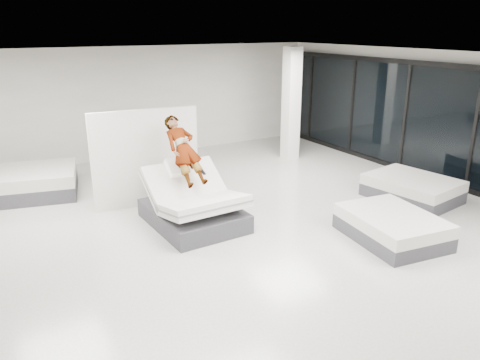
{
  "coord_description": "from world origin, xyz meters",
  "views": [
    {
      "loc": [
        -3.94,
        -6.39,
        3.77
      ],
      "look_at": [
        0.2,
        0.82,
        1.0
      ],
      "focal_mm": 35.0,
      "sensor_mm": 36.0,
      "label": 1
    }
  ],
  "objects_px": {
    "divider_panel": "(146,158)",
    "column": "(291,104)",
    "remote": "(203,172)",
    "flat_bed_right_near": "(392,227)",
    "hero_bed": "(193,206)",
    "flat_bed_left_far": "(25,183)",
    "flat_bed_right_far": "(412,188)",
    "person": "(185,161)"
  },
  "relations": [
    {
      "from": "divider_panel",
      "to": "column",
      "type": "xyz_separation_m",
      "value": [
        4.88,
        1.51,
        0.55
      ]
    },
    {
      "from": "hero_bed",
      "to": "person",
      "type": "xyz_separation_m",
      "value": [
        -0.01,
        0.32,
        0.84
      ]
    },
    {
      "from": "flat_bed_left_far",
      "to": "hero_bed",
      "type": "bearing_deg",
      "value": -52.08
    },
    {
      "from": "remote",
      "to": "hero_bed",
      "type": "bearing_deg",
      "value": 171.84
    },
    {
      "from": "person",
      "to": "column",
      "type": "height_order",
      "value": "column"
    },
    {
      "from": "hero_bed",
      "to": "flat_bed_right_far",
      "type": "distance_m",
      "value": 5.01
    },
    {
      "from": "flat_bed_right_far",
      "to": "flat_bed_right_near",
      "type": "distance_m",
      "value": 2.37
    },
    {
      "from": "column",
      "to": "flat_bed_right_far",
      "type": "bearing_deg",
      "value": -84.74
    },
    {
      "from": "remote",
      "to": "divider_panel",
      "type": "bearing_deg",
      "value": 109.04
    },
    {
      "from": "remote",
      "to": "flat_bed_right_far",
      "type": "xyz_separation_m",
      "value": [
        4.66,
        -1.14,
        -0.8
      ]
    },
    {
      "from": "remote",
      "to": "flat_bed_left_far",
      "type": "bearing_deg",
      "value": 127.37
    },
    {
      "from": "flat_bed_right_near",
      "to": "divider_panel",
      "type": "bearing_deg",
      "value": 129.59
    },
    {
      "from": "divider_panel",
      "to": "flat_bed_right_far",
      "type": "distance_m",
      "value": 5.97
    },
    {
      "from": "remote",
      "to": "column",
      "type": "bearing_deg",
      "value": 33.01
    },
    {
      "from": "column",
      "to": "hero_bed",
      "type": "bearing_deg",
      "value": -145.93
    },
    {
      "from": "flat_bed_right_far",
      "to": "divider_panel",
      "type": "bearing_deg",
      "value": 152.96
    },
    {
      "from": "divider_panel",
      "to": "hero_bed",
      "type": "bearing_deg",
      "value": -71.11
    },
    {
      "from": "flat_bed_left_far",
      "to": "column",
      "type": "bearing_deg",
      "value": -3.17
    },
    {
      "from": "hero_bed",
      "to": "remote",
      "type": "bearing_deg",
      "value": -5.55
    },
    {
      "from": "flat_bed_left_far",
      "to": "column",
      "type": "height_order",
      "value": "column"
    },
    {
      "from": "flat_bed_right_near",
      "to": "flat_bed_right_far",
      "type": "bearing_deg",
      "value": 32.3
    },
    {
      "from": "flat_bed_right_near",
      "to": "hero_bed",
      "type": "bearing_deg",
      "value": 139.85
    },
    {
      "from": "flat_bed_right_far",
      "to": "flat_bed_left_far",
      "type": "distance_m",
      "value": 8.84
    },
    {
      "from": "flat_bed_right_far",
      "to": "column",
      "type": "xyz_separation_m",
      "value": [
        -0.39,
        4.2,
        1.34
      ]
    },
    {
      "from": "hero_bed",
      "to": "flat_bed_left_far",
      "type": "height_order",
      "value": "hero_bed"
    },
    {
      "from": "flat_bed_left_far",
      "to": "divider_panel",
      "type": "bearing_deg",
      "value": -39.89
    },
    {
      "from": "column",
      "to": "flat_bed_right_near",
      "type": "bearing_deg",
      "value": -106.45
    },
    {
      "from": "person",
      "to": "flat_bed_left_far",
      "type": "distance_m",
      "value": 4.2
    },
    {
      "from": "column",
      "to": "remote",
      "type": "bearing_deg",
      "value": -144.39
    },
    {
      "from": "flat_bed_right_far",
      "to": "column",
      "type": "distance_m",
      "value": 4.43
    },
    {
      "from": "column",
      "to": "person",
      "type": "bearing_deg",
      "value": -148.89
    },
    {
      "from": "divider_panel",
      "to": "flat_bed_right_far",
      "type": "relative_size",
      "value": 1.13
    },
    {
      "from": "remote",
      "to": "flat_bed_left_far",
      "type": "distance_m",
      "value": 4.57
    },
    {
      "from": "remote",
      "to": "column",
      "type": "relative_size",
      "value": 0.04
    },
    {
      "from": "divider_panel",
      "to": "column",
      "type": "bearing_deg",
      "value": 21.64
    },
    {
      "from": "flat_bed_left_far",
      "to": "flat_bed_right_far",
      "type": "bearing_deg",
      "value": -31.33
    },
    {
      "from": "remote",
      "to": "column",
      "type": "height_order",
      "value": "column"
    },
    {
      "from": "divider_panel",
      "to": "column",
      "type": "height_order",
      "value": "column"
    },
    {
      "from": "flat_bed_right_far",
      "to": "flat_bed_right_near",
      "type": "bearing_deg",
      "value": -147.7
    },
    {
      "from": "hero_bed",
      "to": "remote",
      "type": "distance_m",
      "value": 0.7
    },
    {
      "from": "remote",
      "to": "flat_bed_right_near",
      "type": "xyz_separation_m",
      "value": [
        2.66,
        -2.41,
        -0.81
      ]
    },
    {
      "from": "hero_bed",
      "to": "flat_bed_left_far",
      "type": "distance_m",
      "value": 4.35
    }
  ]
}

